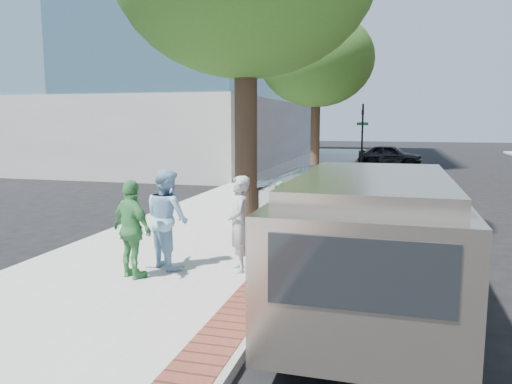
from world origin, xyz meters
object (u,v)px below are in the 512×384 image
(person_gray, at_px, (239,224))
(person_green, at_px, (132,229))
(sedan_silver, at_px, (348,201))
(person_officer, at_px, (167,218))
(van, at_px, (373,235))
(parking_meter, at_px, (280,203))
(bg_car, at_px, (390,155))

(person_gray, bearing_deg, person_green, -82.78)
(person_green, bearing_deg, sedan_silver, -95.58)
(person_officer, relative_size, van, 0.32)
(parking_meter, bearing_deg, sedan_silver, 69.76)
(parking_meter, height_order, van, van)
(sedan_silver, height_order, bg_car, sedan_silver)
(parking_meter, distance_m, person_officer, 2.24)
(sedan_silver, distance_m, bg_car, 19.77)
(parking_meter, distance_m, person_gray, 1.33)
(van, bearing_deg, sedan_silver, 99.54)
(person_gray, bearing_deg, sedan_silver, 139.29)
(parking_meter, bearing_deg, van, -48.04)
(parking_meter, xyz_separation_m, van, (1.87, -2.09, -0.07))
(person_gray, height_order, sedan_silver, person_gray)
(person_gray, relative_size, sedan_silver, 0.34)
(person_gray, relative_size, van, 0.30)
(person_gray, bearing_deg, person_officer, -106.69)
(person_officer, height_order, bg_car, person_officer)
(person_gray, distance_m, sedan_silver, 4.44)
(person_gray, height_order, person_green, person_gray)
(parking_meter, height_order, bg_car, parking_meter)
(person_gray, height_order, bg_car, person_gray)
(sedan_silver, bearing_deg, person_officer, 139.63)
(person_officer, distance_m, bg_car, 24.30)
(sedan_silver, relative_size, van, 0.88)
(parking_meter, relative_size, sedan_silver, 0.29)
(parking_meter, relative_size, bg_car, 0.38)
(van, bearing_deg, parking_meter, 132.47)
(parking_meter, distance_m, bg_car, 22.77)
(person_green, relative_size, sedan_silver, 0.33)
(sedan_silver, bearing_deg, bg_car, -8.93)
(person_gray, relative_size, person_officer, 0.94)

